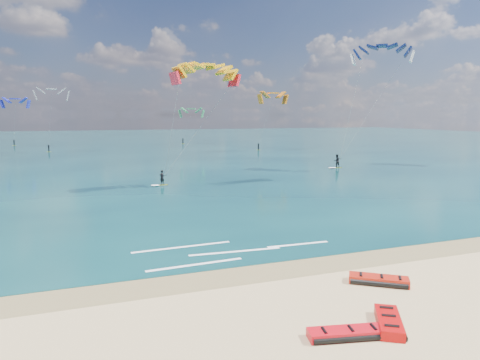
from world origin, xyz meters
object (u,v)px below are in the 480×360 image
packed_kite_left (347,338)px  kitesurfer_far (360,100)px  packed_kite_right (389,327)px  kitesurfer_main (185,118)px  packed_kite_mid (378,284)px

packed_kite_left → kitesurfer_far: kitesurfer_far is taller
packed_kite_right → kitesurfer_main: 32.73m
packed_kite_right → kitesurfer_main: bearing=31.9°
packed_kite_mid → kitesurfer_main: size_ratio=0.20×
packed_kite_right → kitesurfer_far: (25.53, 38.66, 9.52)m
packed_kite_left → packed_kite_mid: (4.02, 3.57, 0.00)m
kitesurfer_main → packed_kite_mid: bearing=-86.6°
packed_kite_right → kitesurfer_main: size_ratio=0.18×
packed_kite_mid → kitesurfer_far: bearing=91.3°
packed_kite_left → kitesurfer_main: 32.89m
kitesurfer_main → kitesurfer_far: kitesurfer_far is taller
packed_kite_right → packed_kite_mid: bearing=-1.2°
packed_kite_left → packed_kite_right: size_ratio=1.20×
packed_kite_left → kitesurfer_far: size_ratio=0.16×
kitesurfer_main → kitesurfer_far: 26.88m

